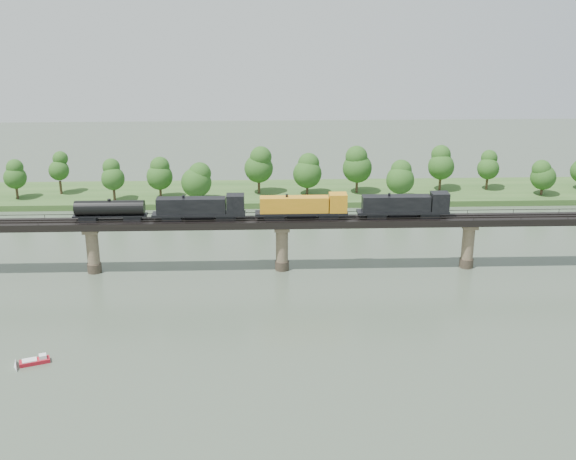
{
  "coord_description": "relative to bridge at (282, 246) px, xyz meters",
  "views": [
    {
      "loc": [
        -3.83,
        -113.58,
        59.57
      ],
      "look_at": [
        1.29,
        30.0,
        9.0
      ],
      "focal_mm": 45.0,
      "sensor_mm": 36.0,
      "label": 1
    }
  ],
  "objects": [
    {
      "name": "far_treeline",
      "position": [
        -8.21,
        50.52,
        3.37
      ],
      "size": [
        289.06,
        17.54,
        13.6
      ],
      "color": "#382619",
      "rests_on": "far_bank"
    },
    {
      "name": "motorboat",
      "position": [
        -41.37,
        -38.48,
        -5.0
      ],
      "size": [
        5.04,
        3.22,
        1.33
      ],
      "rotation": [
        0.0,
        0.0,
        0.35
      ],
      "color": "maroon",
      "rests_on": "ground"
    },
    {
      "name": "bridge_superstructure",
      "position": [
        0.0,
        0.0,
        6.33
      ],
      "size": [
        220.0,
        4.9,
        0.75
      ],
      "color": "black",
      "rests_on": "bridge"
    },
    {
      "name": "far_bank",
      "position": [
        0.0,
        55.0,
        -4.66
      ],
      "size": [
        300.0,
        24.0,
        1.6
      ],
      "primitive_type": "cube",
      "color": "#2F5221",
      "rests_on": "ground"
    },
    {
      "name": "bridge",
      "position": [
        0.0,
        0.0,
        0.0
      ],
      "size": [
        236.0,
        30.0,
        11.5
      ],
      "color": "#473A2D",
      "rests_on": "ground"
    },
    {
      "name": "freight_train",
      "position": [
        -2.87,
        0.0,
        8.62
      ],
      "size": [
        78.57,
        3.06,
        5.41
      ],
      "color": "black",
      "rests_on": "bridge"
    },
    {
      "name": "ground",
      "position": [
        0.0,
        -30.0,
        -5.46
      ],
      "size": [
        400.0,
        400.0,
        0.0
      ],
      "primitive_type": "plane",
      "color": "#3A4838",
      "rests_on": "ground"
    }
  ]
}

